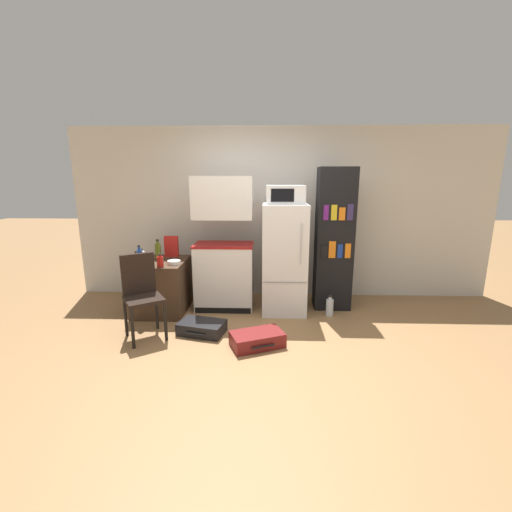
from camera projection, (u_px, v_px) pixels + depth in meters
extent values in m
plane|color=olive|center=(268.00, 355.00, 3.63)|extent=(24.00, 24.00, 0.00)
cube|color=beige|center=(282.00, 214.00, 5.28)|extent=(6.40, 0.10, 2.58)
cube|color=#422D1E|center=(162.00, 286.00, 4.77)|extent=(0.69, 0.79, 0.72)
cube|color=white|center=(224.00, 277.00, 4.87)|extent=(0.81, 0.49, 0.91)
cube|color=maroon|center=(224.00, 245.00, 4.76)|extent=(0.82, 0.50, 0.03)
cube|color=white|center=(223.00, 198.00, 4.62)|extent=(0.81, 0.41, 0.57)
cube|color=black|center=(223.00, 311.00, 4.72)|extent=(0.77, 0.01, 0.08)
cube|color=white|center=(284.00, 259.00, 4.70)|extent=(0.60, 0.64, 1.50)
cube|color=gray|center=(285.00, 282.00, 4.44)|extent=(0.57, 0.01, 0.01)
cylinder|color=silver|center=(301.00, 244.00, 4.31)|extent=(0.02, 0.02, 0.52)
cube|color=silver|center=(285.00, 195.00, 4.51)|extent=(0.50, 0.35, 0.24)
cube|color=black|center=(283.00, 195.00, 4.33)|extent=(0.29, 0.01, 0.16)
cube|color=black|center=(334.00, 240.00, 4.76)|extent=(0.50, 0.35, 1.98)
cube|color=black|center=(324.00, 252.00, 4.62)|extent=(0.09, 0.01, 0.18)
cube|color=orange|center=(332.00, 250.00, 4.61)|extent=(0.09, 0.01, 0.23)
cube|color=#193899|center=(340.00, 251.00, 4.62)|extent=(0.07, 0.01, 0.19)
cube|color=orange|center=(348.00, 251.00, 4.61)|extent=(0.08, 0.01, 0.20)
cube|color=#661E75|center=(326.00, 213.00, 4.51)|extent=(0.07, 0.01, 0.20)
cube|color=gold|center=(334.00, 213.00, 4.50)|extent=(0.08, 0.01, 0.20)
cube|color=orange|center=(342.00, 214.00, 4.50)|extent=(0.08, 0.01, 0.17)
cube|color=#332856|center=(350.00, 212.00, 4.49)|extent=(0.08, 0.01, 0.22)
cylinder|color=white|center=(142.00, 256.00, 4.66)|extent=(0.08, 0.08, 0.13)
cylinder|color=white|center=(141.00, 251.00, 4.64)|extent=(0.04, 0.04, 0.02)
cylinder|color=black|center=(141.00, 249.00, 4.64)|extent=(0.04, 0.04, 0.01)
cylinder|color=#AD1914|center=(160.00, 262.00, 4.37)|extent=(0.08, 0.08, 0.13)
cylinder|color=#AD1914|center=(160.00, 256.00, 4.35)|extent=(0.04, 0.04, 0.02)
cylinder|color=black|center=(160.00, 254.00, 4.35)|extent=(0.04, 0.04, 0.01)
cylinder|color=brown|center=(137.00, 259.00, 4.51)|extent=(0.08, 0.08, 0.13)
cylinder|color=brown|center=(136.00, 253.00, 4.49)|extent=(0.03, 0.03, 0.02)
cylinder|color=black|center=(136.00, 252.00, 4.49)|extent=(0.04, 0.04, 0.01)
cylinder|color=#1E47A3|center=(140.00, 258.00, 4.35)|extent=(0.07, 0.07, 0.22)
cylinder|color=#1E47A3|center=(139.00, 248.00, 4.32)|extent=(0.03, 0.03, 0.04)
cylinder|color=black|center=(139.00, 246.00, 4.32)|extent=(0.04, 0.04, 0.02)
cylinder|color=#566619|center=(158.00, 252.00, 4.75)|extent=(0.08, 0.08, 0.22)
cylinder|color=#566619|center=(157.00, 242.00, 4.72)|extent=(0.04, 0.04, 0.04)
cylinder|color=black|center=(157.00, 240.00, 4.71)|extent=(0.04, 0.04, 0.02)
cylinder|color=silver|center=(174.00, 262.00, 4.51)|extent=(0.17, 0.17, 0.05)
cube|color=red|center=(171.00, 246.00, 4.91)|extent=(0.19, 0.07, 0.30)
cylinder|color=black|center=(132.00, 329.00, 3.72)|extent=(0.04, 0.04, 0.46)
cylinder|color=black|center=(165.00, 322.00, 3.90)|extent=(0.04, 0.04, 0.46)
cylinder|color=black|center=(126.00, 317.00, 4.02)|extent=(0.04, 0.04, 0.46)
cylinder|color=black|center=(157.00, 311.00, 4.21)|extent=(0.04, 0.04, 0.46)
cube|color=black|center=(144.00, 299.00, 3.91)|extent=(0.55, 0.55, 0.04)
cube|color=black|center=(138.00, 274.00, 4.00)|extent=(0.35, 0.25, 0.48)
cube|color=maroon|center=(257.00, 339.00, 3.80)|extent=(0.65, 0.52, 0.16)
cylinder|color=black|center=(263.00, 347.00, 3.64)|extent=(0.25, 0.12, 0.02)
cube|color=black|center=(202.00, 327.00, 4.12)|extent=(0.60, 0.45, 0.15)
cylinder|color=black|center=(195.00, 334.00, 3.94)|extent=(0.24, 0.08, 0.02)
cylinder|color=silver|center=(330.00, 307.00, 4.64)|extent=(0.10, 0.10, 0.23)
cylinder|color=silver|center=(330.00, 298.00, 4.61)|extent=(0.04, 0.04, 0.04)
cylinder|color=black|center=(330.00, 296.00, 4.60)|extent=(0.05, 0.05, 0.02)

